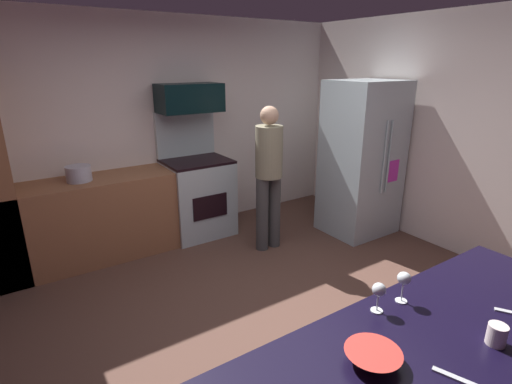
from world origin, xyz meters
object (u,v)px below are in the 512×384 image
(oven_range, at_px, (198,194))
(stock_pot, at_px, (79,174))
(mixing_bowl_large, at_px, (373,357))
(wine_glass_near, at_px, (404,280))
(mug_tea, at_px, (497,335))
(refrigerator, at_px, (362,159))
(wine_glass_mid, at_px, (379,291))
(person_cook, at_px, (269,172))
(microwave, at_px, (190,98))

(oven_range, relative_size, stock_pot, 6.02)
(mixing_bowl_large, xyz_separation_m, wine_glass_near, (0.47, 0.21, 0.10))
(mug_tea, xyz_separation_m, stock_pot, (-1.04, 3.63, 0.03))
(refrigerator, relative_size, wine_glass_mid, 11.96)
(person_cook, relative_size, wine_glass_near, 9.71)
(person_cook, relative_size, stock_pot, 6.52)
(mixing_bowl_large, relative_size, stock_pot, 0.94)
(mug_tea, bearing_deg, mixing_bowl_large, 157.92)
(person_cook, xyz_separation_m, wine_glass_near, (-0.83, -2.36, 0.11))
(microwave, height_order, wine_glass_mid, microwave)
(wine_glass_near, relative_size, mug_tea, 1.77)
(microwave, height_order, wine_glass_near, microwave)
(mug_tea, bearing_deg, microwave, 85.79)
(oven_range, bearing_deg, wine_glass_near, -96.19)
(wine_glass_mid, bearing_deg, microwave, 81.00)
(refrigerator, height_order, person_cook, refrigerator)
(person_cook, bearing_deg, wine_glass_near, -109.46)
(oven_range, height_order, stock_pot, oven_range)
(stock_pot, bearing_deg, person_cook, -24.95)
(microwave, xyz_separation_m, wine_glass_near, (-0.35, -3.28, -0.65))
(oven_range, xyz_separation_m, wine_glass_near, (-0.35, -3.20, 0.51))
(microwave, height_order, mixing_bowl_large, microwave)
(person_cook, bearing_deg, mug_tea, -105.25)
(oven_range, bearing_deg, microwave, 90.00)
(microwave, distance_m, mixing_bowl_large, 3.66)
(person_cook, relative_size, wine_glass_mid, 10.43)
(oven_range, bearing_deg, person_cook, -59.63)
(wine_glass_mid, bearing_deg, mug_tea, -61.20)
(refrigerator, height_order, wine_glass_mid, refrigerator)
(wine_glass_near, distance_m, wine_glass_mid, 0.17)
(oven_range, distance_m, refrigerator, 2.07)
(person_cook, height_order, wine_glass_mid, person_cook)
(person_cook, height_order, mixing_bowl_large, person_cook)
(stock_pot, bearing_deg, wine_glass_near, -73.16)
(refrigerator, height_order, stock_pot, refrigerator)
(oven_range, distance_m, wine_glass_near, 3.25)
(refrigerator, xyz_separation_m, wine_glass_mid, (-2.25, -2.14, 0.08))
(oven_range, xyz_separation_m, wine_glass_mid, (-0.52, -3.18, 0.50))
(refrigerator, xyz_separation_m, person_cook, (-1.25, 0.21, -0.02))
(microwave, bearing_deg, person_cook, -62.03)
(wine_glass_mid, height_order, stock_pot, stock_pot)
(microwave, relative_size, stock_pot, 2.95)
(wine_glass_near, xyz_separation_m, mug_tea, (0.07, -0.43, -0.08))
(refrigerator, bearing_deg, mixing_bowl_large, -137.18)
(mixing_bowl_large, relative_size, wine_glass_near, 1.39)
(refrigerator, height_order, mug_tea, refrigerator)
(wine_glass_mid, distance_m, mug_tea, 0.51)
(stock_pot, bearing_deg, microwave, 3.48)
(refrigerator, relative_size, person_cook, 1.15)
(refrigerator, xyz_separation_m, stock_pot, (-3.05, 1.05, 0.04))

